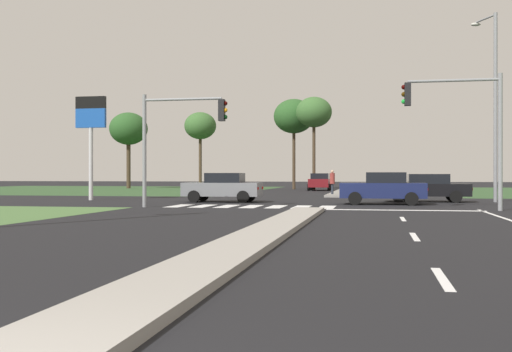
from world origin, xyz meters
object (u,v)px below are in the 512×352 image
car_maroon_fifth (320,182)px  pedestrian_at_median (332,180)px  treeline_third (294,117)px  treeline_fourth (314,113)px  car_grey_near (223,187)px  treeline_near (129,129)px  car_black_third (426,188)px  traffic_signal_near_left (175,130)px  treeline_second (200,126)px  car_navy_fourth (383,188)px  street_lamp_second (494,98)px  fuel_price_totem (91,124)px  traffic_signal_near_right (464,117)px

car_maroon_fifth → pedestrian_at_median: 15.68m
treeline_third → treeline_fourth: (2.25, -2.37, 0.11)m
car_maroon_fifth → pedestrian_at_median: (2.15, -15.52, 0.32)m
pedestrian_at_median → treeline_fourth: size_ratio=0.18×
car_grey_near → treeline_near: 36.49m
car_black_third → treeline_third: size_ratio=0.51×
car_maroon_fifth → treeline_near: size_ratio=0.51×
car_black_third → car_grey_near: bearing=101.6°
car_grey_near → treeline_near: treeline_near is taller
traffic_signal_near_left → treeline_third: 36.32m
traffic_signal_near_left → treeline_second: size_ratio=0.62×
car_grey_near → pedestrian_at_median: (5.17, 10.33, 0.34)m
car_black_third → car_navy_fourth: 4.04m
car_navy_fourth → treeline_fourth: 30.40m
street_lamp_second → pedestrian_at_median: 12.68m
street_lamp_second → fuel_price_totem: size_ratio=1.69×
traffic_signal_near_left → street_lamp_second: 17.42m
traffic_signal_near_left → treeline_fourth: size_ratio=0.56×
treeline_third → treeline_fourth: treeline_third is taller
car_black_third → treeline_second: treeline_second is taller
car_maroon_fifth → traffic_signal_near_right: traffic_signal_near_right is taller
car_black_third → car_navy_fourth: size_ratio=1.11×
traffic_signal_near_left → treeline_fourth: bearing=84.9°
car_black_third → fuel_price_totem: fuel_price_totem is taller
traffic_signal_near_right → treeline_third: size_ratio=0.61×
car_navy_fourth → car_maroon_fifth: car_maroon_fifth is taller
car_black_third → fuel_price_totem: (-18.81, -1.16, 3.60)m
traffic_signal_near_left → car_black_third: bearing=35.0°
traffic_signal_near_right → treeline_second: 43.29m
traffic_signal_near_right → traffic_signal_near_left: (-12.33, 0.00, -0.33)m
pedestrian_at_median → fuel_price_totem: 16.51m
treeline_second → treeline_fourth: treeline_fourth is taller
car_navy_fourth → traffic_signal_near_right: (3.16, -4.72, 3.00)m
treeline_near → treeline_second: size_ratio=1.01×
pedestrian_at_median → street_lamp_second: bearing=52.0°
car_grey_near → car_maroon_fifth: 26.03m
pedestrian_at_median → treeline_near: (-23.30, 20.83, 5.26)m
car_navy_fourth → street_lamp_second: (5.86, 3.84, 4.79)m
fuel_price_totem → traffic_signal_near_right: bearing=-19.3°
car_navy_fourth → pedestrian_at_median: size_ratio=2.53×
car_maroon_fifth → treeline_third: 8.45m
treeline_near → treeline_second: 7.97m
car_grey_near → car_black_third: car_grey_near is taller
treeline_second → street_lamp_second: bearing=-49.6°
treeline_second → car_navy_fourth: bearing=-60.3°
car_maroon_fifth → traffic_signal_near_left: bearing=83.2°
car_navy_fourth → pedestrian_at_median: pedestrian_at_median is taller
traffic_signal_near_left → treeline_third: bearing=88.8°
traffic_signal_near_left → street_lamp_second: size_ratio=0.50×
street_lamp_second → treeline_fourth: size_ratio=1.12×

